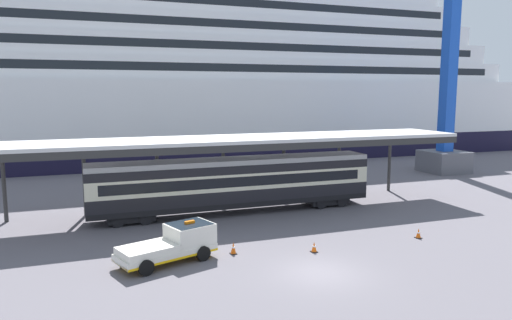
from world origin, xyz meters
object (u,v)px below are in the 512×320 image
at_px(train_carriage, 234,183).
at_px(traffic_cone_far, 314,247).
at_px(traffic_cone_near, 418,233).
at_px(traffic_cone_mid, 233,248).
at_px(service_truck, 175,243).
at_px(cruise_ship, 52,77).

bearing_deg(train_carriage, traffic_cone_far, -80.87).
xyz_separation_m(traffic_cone_near, traffic_cone_far, (-7.26, -0.15, -0.01)).
distance_m(traffic_cone_near, traffic_cone_mid, 11.70).
bearing_deg(traffic_cone_mid, train_carriage, 72.35).
bearing_deg(traffic_cone_near, train_carriage, 132.03).
bearing_deg(service_truck, traffic_cone_near, -4.52).
xyz_separation_m(train_carriage, traffic_cone_far, (1.61, -9.98, -2.01)).
xyz_separation_m(traffic_cone_near, traffic_cone_mid, (-11.65, 1.09, 0.03)).
bearing_deg(train_carriage, service_truck, -124.80).
relative_size(traffic_cone_near, traffic_cone_mid, 0.90).
bearing_deg(service_truck, traffic_cone_mid, -1.48).
relative_size(service_truck, traffic_cone_mid, 8.18).
relative_size(cruise_ship, traffic_cone_mid, 203.08).
relative_size(traffic_cone_near, traffic_cone_far, 1.04).
relative_size(service_truck, traffic_cone_near, 9.09).
xyz_separation_m(service_truck, traffic_cone_mid, (3.24, -0.08, -0.65)).
relative_size(train_carriage, traffic_cone_mid, 30.86).
bearing_deg(traffic_cone_far, traffic_cone_mid, 164.17).
bearing_deg(train_carriage, traffic_cone_mid, -107.65).
xyz_separation_m(cruise_ship, traffic_cone_near, (23.01, -46.97, -10.64)).
xyz_separation_m(train_carriage, service_truck, (-6.02, -8.66, -1.31)).
distance_m(traffic_cone_near, traffic_cone_far, 7.26).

